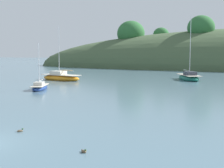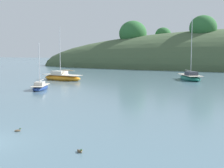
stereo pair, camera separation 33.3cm
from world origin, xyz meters
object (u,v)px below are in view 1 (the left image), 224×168
at_px(sailboat_navy_dinghy, 189,77).
at_px(duck_lone_right, 20,131).
at_px(sailboat_orange_cutter, 40,87).
at_px(sailboat_grey_yawl, 61,77).
at_px(duck_lone_left, 84,151).

relative_size(sailboat_navy_dinghy, duck_lone_right, 29.27).
distance_m(sailboat_navy_dinghy, duck_lone_right, 38.52).
bearing_deg(sailboat_orange_cutter, sailboat_navy_dinghy, 52.42).
bearing_deg(duck_lone_right, sailboat_grey_yawl, 116.68).
xyz_separation_m(sailboat_grey_yawl, duck_lone_right, (15.20, -30.25, -0.40)).
bearing_deg(sailboat_navy_dinghy, duck_lone_left, -89.42).
distance_m(sailboat_orange_cutter, duck_lone_left, 25.56).
bearing_deg(duck_lone_right, duck_lone_left, -21.15).
xyz_separation_m(sailboat_navy_dinghy, sailboat_grey_yawl, (-20.05, -7.96, 0.02)).
height_order(sailboat_grey_yawl, duck_lone_left, sailboat_grey_yawl).
height_order(sailboat_grey_yawl, duck_lone_right, sailboat_grey_yawl).
bearing_deg(sailboat_orange_cutter, sailboat_grey_yawl, 109.30).
relative_size(sailboat_grey_yawl, duck_lone_right, 24.99).
bearing_deg(sailboat_grey_yawl, sailboat_navy_dinghy, 21.64).
xyz_separation_m(sailboat_navy_dinghy, duck_lone_left, (0.41, -40.24, -0.39)).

